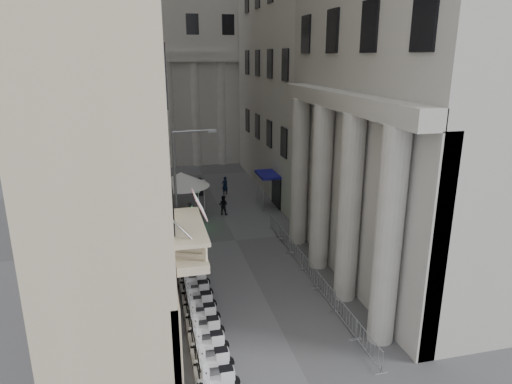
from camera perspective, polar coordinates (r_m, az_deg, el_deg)
far_building at (r=58.87m, az=-8.44°, el=18.78°), size 22.00×10.00×30.00m
iron_fence at (r=31.27m, az=-9.95°, el=-7.50°), size 0.30×28.00×1.40m
blue_awning at (r=39.91m, az=1.42°, el=-1.84°), size 1.60×3.00×3.00m
flag at (r=20.13m, az=-6.26°, el=-22.46°), size 1.00×1.40×8.20m
scooter_2 at (r=20.62m, az=-5.22°, el=-21.32°), size 1.41×0.58×1.50m
scooter_3 at (r=21.58m, az=-5.73°, el=-19.37°), size 1.41×0.58×1.50m
scooter_4 at (r=22.57m, az=-6.18°, el=-17.58°), size 1.41×0.58×1.50m
scooter_5 at (r=23.58m, az=-6.58°, el=-15.95°), size 1.41×0.58×1.50m
scooter_6 at (r=24.61m, az=-6.95°, el=-14.45°), size 1.41×0.58×1.50m
scooter_7 at (r=25.66m, az=-7.28°, el=-13.07°), size 1.41×0.58×1.50m
scooter_8 at (r=26.71m, az=-7.58°, el=-11.80°), size 1.41×0.58×1.50m
scooter_9 at (r=27.79m, az=-7.86°, el=-10.62°), size 1.41×0.58×1.50m
scooter_10 at (r=28.87m, az=-8.12°, el=-9.54°), size 1.41×0.58×1.50m
scooter_11 at (r=29.96m, az=-8.35°, el=-8.53°), size 1.41×0.58×1.50m
scooter_12 at (r=31.07m, az=-8.57°, el=-7.59°), size 1.41×0.58×1.50m
scooter_13 at (r=32.18m, az=-8.77°, el=-6.72°), size 1.41×0.58×1.50m
barrier_0 at (r=21.85m, az=13.81°, el=-19.32°), size 0.60×2.40×1.10m
barrier_1 at (r=23.68m, az=10.98°, el=-16.01°), size 0.60×2.40×1.10m
barrier_2 at (r=25.63m, az=8.65°, el=-13.16°), size 0.60×2.40×1.10m
barrier_3 at (r=27.67m, az=6.69°, el=-10.70°), size 0.60×2.40×1.10m
barrier_4 at (r=29.78m, az=5.04°, el=-8.57°), size 0.60×2.40×1.10m
barrier_5 at (r=31.95m, az=3.62°, el=-6.72°), size 0.60×2.40×1.10m
barrier_6 at (r=34.16m, az=2.39°, el=-5.11°), size 0.60×2.40×1.10m
security_tent at (r=37.61m, az=-9.94°, el=1.69°), size 4.57×4.57×3.71m
street_lamp at (r=28.25m, az=-9.38°, el=0.74°), size 2.73×0.52×8.41m
info_kiosk at (r=34.88m, az=-8.21°, el=-3.07°), size 0.36×0.94×1.95m
pedestrian_a at (r=43.26m, az=-3.91°, el=0.81°), size 0.74×0.60×1.74m
pedestrian_b at (r=37.82m, az=-4.13°, el=-1.64°), size 0.98×0.89×1.62m
pedestrian_c at (r=42.99m, az=-7.04°, el=0.65°), size 1.04×0.93×1.78m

